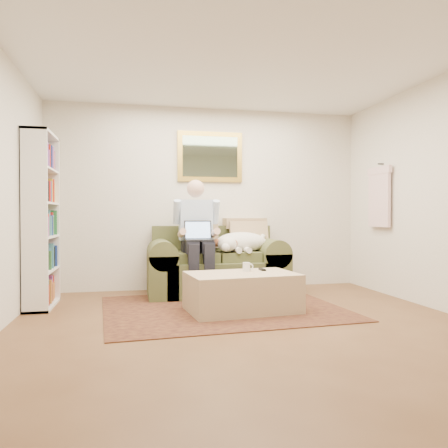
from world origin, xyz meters
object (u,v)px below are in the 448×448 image
object	(u,v)px
sleeping_dog	(241,242)
coffee_mug	(246,267)
seated_man	(198,238)
bookshelf	(41,220)
sofa	(216,270)
laptop	(199,235)
ottoman	(242,292)

from	to	relation	value
sleeping_dog	coffee_mug	size ratio (longest dim) A/B	7.48
seated_man	bookshelf	world-z (taller)	bookshelf
coffee_mug	seated_man	bearing A→B (deg)	117.72
sofa	coffee_mug	size ratio (longest dim) A/B	18.17
laptop	ottoman	distance (m)	1.12
seated_man	sleeping_dog	world-z (taller)	seated_man
sofa	laptop	world-z (taller)	laptop
seated_man	laptop	size ratio (longest dim) A/B	4.33
seated_man	coffee_mug	bearing A→B (deg)	-62.28
sleeping_dog	ottoman	size ratio (longest dim) A/B	0.64
sofa	coffee_mug	world-z (taller)	sofa
ottoman	seated_man	bearing A→B (deg)	109.75
sofa	sleeping_dog	distance (m)	0.51
coffee_mug	sofa	bearing A→B (deg)	99.21
seated_man	ottoman	world-z (taller)	seated_man
seated_man	coffee_mug	xyz separation A→B (m)	(0.43, -0.82, -0.29)
laptop	sofa	bearing A→B (deg)	41.02
laptop	ottoman	size ratio (longest dim) A/B	0.30
sofa	sleeping_dog	world-z (taller)	sofa
seated_man	sofa	bearing A→B (deg)	31.45
bookshelf	coffee_mug	bearing A→B (deg)	-14.32
laptop	seated_man	bearing A→B (deg)	90.00
seated_man	sleeping_dog	bearing A→B (deg)	7.13
laptop	sleeping_dog	size ratio (longest dim) A/B	0.47
ottoman	sleeping_dog	bearing A→B (deg)	76.30
sofa	bookshelf	distance (m)	2.27
laptop	coffee_mug	distance (m)	0.93
laptop	bookshelf	distance (m)	1.87
seated_man	coffee_mug	size ratio (longest dim) A/B	15.28
sleeping_dog	ottoman	bearing A→B (deg)	-103.70
sofa	ottoman	distance (m)	1.14
laptop	ottoman	bearing A→B (deg)	-68.83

